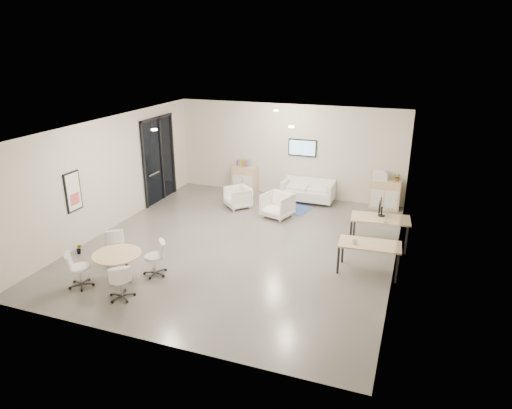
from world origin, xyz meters
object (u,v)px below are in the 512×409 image
object	(u,v)px
sideboard_right	(385,194)
round_table	(117,257)
loveseat	(308,191)
armchair_left	(238,196)
desk_rear	(380,221)
sideboard_left	(245,179)
desk_front	(370,247)
armchair_right	(277,204)

from	to	relation	value
sideboard_right	round_table	xyz separation A→B (m)	(-5.26, -7.01, 0.10)
loveseat	armchair_left	distance (m)	2.46
desk_rear	armchair_left	bearing A→B (deg)	157.34
sideboard_left	desk_front	xyz separation A→B (m)	(4.97, -4.67, 0.19)
armchair_right	desk_rear	xyz separation A→B (m)	(3.19, -1.05, 0.29)
round_table	loveseat	bearing A→B (deg)	68.03
loveseat	desk_rear	bearing A→B (deg)	-46.37
sideboard_left	desk_front	world-z (taller)	sideboard_left
loveseat	desk_rear	xyz separation A→B (m)	(2.64, -2.83, 0.36)
loveseat	round_table	size ratio (longest dim) A/B	1.58
sideboard_left	armchair_left	world-z (taller)	sideboard_left
armchair_right	desk_rear	size ratio (longest dim) A/B	0.53
loveseat	armchair_left	bearing A→B (deg)	-144.81
sideboard_left	loveseat	bearing A→B (deg)	-4.49
sideboard_left	loveseat	size ratio (longest dim) A/B	0.56
loveseat	desk_rear	size ratio (longest dim) A/B	1.09
sideboard_right	armchair_right	distance (m)	3.63
sideboard_right	loveseat	size ratio (longest dim) A/B	0.56
desk_rear	desk_front	xyz separation A→B (m)	(-0.08, -1.65, -0.04)
loveseat	desk_rear	world-z (taller)	desk_rear
desk_rear	desk_front	world-z (taller)	desk_rear
sideboard_right	round_table	size ratio (longest dim) A/B	0.88
loveseat	desk_front	size ratio (longest dim) A/B	1.18
armchair_right	round_table	distance (m)	5.52
sideboard_left	desk_front	size ratio (longest dim) A/B	0.66
sideboard_right	desk_rear	world-z (taller)	sideboard_right
armchair_left	desk_rear	xyz separation A→B (m)	(4.67, -1.44, 0.33)
loveseat	round_table	world-z (taller)	loveseat
desk_front	sideboard_right	bearing A→B (deg)	86.97
armchair_left	desk_front	size ratio (longest dim) A/B	0.52
sideboard_right	armchair_right	size ratio (longest dim) A/B	1.14
sideboard_left	armchair_left	xyz separation A→B (m)	(0.38, -1.59, -0.10)
sideboard_right	loveseat	distance (m)	2.51
desk_rear	sideboard_right	bearing A→B (deg)	87.05
armchair_right	sideboard_right	bearing A→B (deg)	49.51
desk_rear	desk_front	bearing A→B (deg)	-98.24
armchair_left	desk_rear	distance (m)	4.90
loveseat	desk_front	bearing A→B (deg)	-59.59
armchair_left	sideboard_right	bearing A→B (deg)	62.80
desk_rear	round_table	distance (m)	6.72
armchair_left	round_table	bearing A→B (deg)	-54.00
armchair_right	round_table	world-z (taller)	armchair_right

